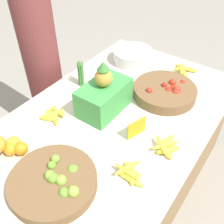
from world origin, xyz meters
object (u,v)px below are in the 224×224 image
tomato_basket (165,92)px  produce_crate (104,96)px  vendor_person (41,59)px  price_sign (137,128)px  lime_bowl (54,181)px  metal_bowl (133,56)px

tomato_basket → produce_crate: (-0.35, 0.25, 0.07)m
vendor_person → tomato_basket: bearing=-78.0°
tomato_basket → price_sign: bearing=-175.2°
vendor_person → lime_bowl: bearing=-130.2°
metal_bowl → produce_crate: 0.65m
metal_bowl → vendor_person: size_ratio=0.19×
lime_bowl → produce_crate: (0.59, 0.14, 0.08)m
metal_bowl → produce_crate: bearing=-164.2°
lime_bowl → tomato_basket: bearing=-6.5°
produce_crate → vendor_person: size_ratio=0.21×
tomato_basket → metal_bowl: 0.51m
lime_bowl → metal_bowl: bearing=14.7°
produce_crate → vendor_person: 0.74m
metal_bowl → vendor_person: vendor_person is taller
lime_bowl → metal_bowl: size_ratio=1.33×
price_sign → vendor_person: (0.22, 1.02, 0.00)m
tomato_basket → price_sign: (-0.43, -0.04, 0.02)m
lime_bowl → tomato_basket: 0.95m
tomato_basket → produce_crate: size_ratio=1.21×
price_sign → vendor_person: bearing=95.3°
lime_bowl → produce_crate: size_ratio=1.21×
lime_bowl → vendor_person: vendor_person is taller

